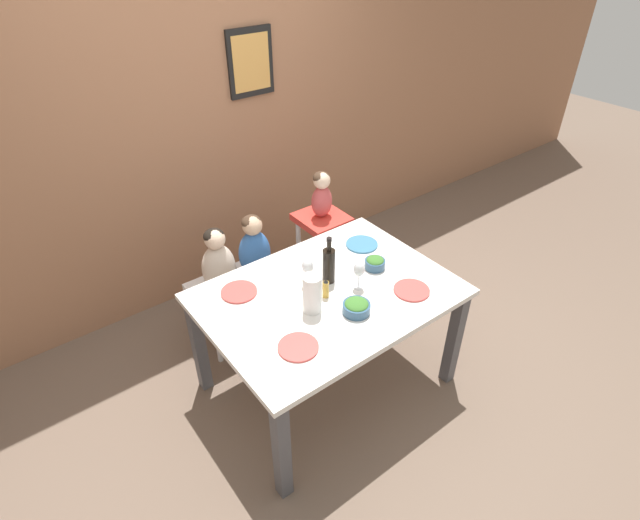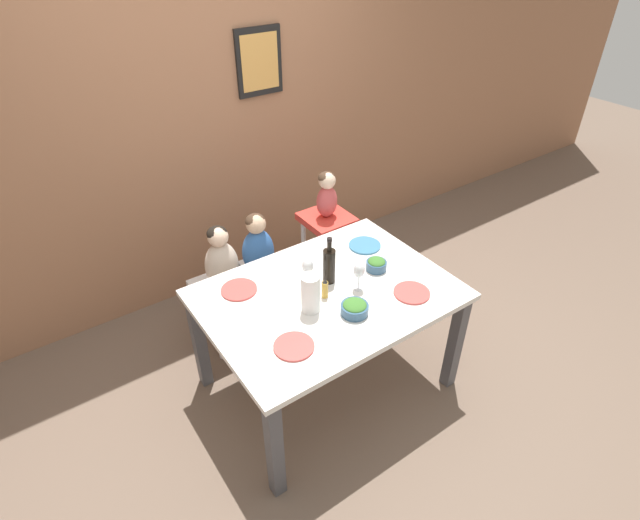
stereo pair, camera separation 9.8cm
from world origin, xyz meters
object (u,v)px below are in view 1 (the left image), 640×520
at_px(salad_bowl_large, 356,307).
at_px(dinner_plate_front_right, 412,290).
at_px(salad_bowl_small, 375,263).
at_px(dinner_plate_back_right, 362,244).
at_px(wine_glass_far, 307,267).
at_px(paper_towel_roll, 312,294).
at_px(person_child_center, 254,247).
at_px(chair_right_highchair, 322,235).
at_px(wine_bottle, 329,265).
at_px(person_child_left, 218,261).
at_px(person_baby_right, 322,193).
at_px(dinner_plate_back_left, 239,292).
at_px(dinner_plate_front_left, 298,347).
at_px(wine_glass_near, 359,270).
at_px(chair_far_left, 223,297).
at_px(chair_far_center, 257,282).

relative_size(salad_bowl_large, dinner_plate_front_right, 0.73).
height_order(salad_bowl_small, dinner_plate_back_right, salad_bowl_small).
bearing_deg(wine_glass_far, dinner_plate_back_right, 12.77).
distance_m(paper_towel_roll, salad_bowl_large, 0.25).
distance_m(person_child_center, salad_bowl_large, 0.97).
xyz_separation_m(chair_right_highchair, wine_bottle, (-0.45, -0.65, 0.31)).
bearing_deg(person_child_left, person_baby_right, 0.03).
xyz_separation_m(salad_bowl_small, dinner_plate_back_left, (-0.77, 0.29, -0.03)).
distance_m(chair_right_highchair, dinner_plate_front_left, 1.35).
xyz_separation_m(person_baby_right, dinner_plate_front_right, (-0.14, -1.01, -0.15)).
relative_size(chair_right_highchair, wine_glass_far, 4.11).
relative_size(paper_towel_roll, salad_bowl_small, 1.82).
relative_size(wine_bottle, wine_glass_near, 1.70).
xyz_separation_m(wine_glass_near, salad_bowl_large, (-0.15, -0.16, -0.09)).
height_order(wine_bottle, dinner_plate_front_left, wine_bottle).
xyz_separation_m(person_baby_right, dinner_plate_back_right, (-0.05, -0.49, -0.15)).
xyz_separation_m(salad_bowl_large, dinner_plate_front_left, (-0.40, -0.03, -0.03)).
distance_m(paper_towel_roll, wine_glass_far, 0.23).
bearing_deg(wine_glass_near, chair_far_left, 120.98).
xyz_separation_m(chair_far_left, person_baby_right, (0.84, 0.00, 0.51)).
xyz_separation_m(person_child_center, person_baby_right, (0.57, 0.00, 0.22)).
relative_size(wine_bottle, dinner_plate_back_left, 1.45).
bearing_deg(person_child_left, chair_far_center, -0.15).
bearing_deg(person_baby_right, dinner_plate_front_left, -132.51).
height_order(chair_far_center, dinner_plate_back_left, dinner_plate_back_left).
bearing_deg(person_child_left, salad_bowl_large, -70.87).
height_order(chair_far_left, dinner_plate_back_right, dinner_plate_back_right).
relative_size(salad_bowl_small, dinner_plate_front_right, 0.60).
xyz_separation_m(chair_right_highchair, person_child_left, (-0.84, 0.00, 0.13)).
height_order(person_child_left, person_baby_right, person_baby_right).
relative_size(paper_towel_roll, dinner_plate_front_left, 1.09).
distance_m(chair_far_center, dinner_plate_back_left, 0.67).
relative_size(wine_glass_near, dinner_plate_back_right, 0.86).
bearing_deg(dinner_plate_back_right, wine_bottle, -157.77).
xyz_separation_m(wine_glass_near, dinner_plate_front_right, (0.22, -0.21, -0.12)).
relative_size(chair_far_left, dinner_plate_front_left, 2.28).
distance_m(person_child_center, salad_bowl_small, 0.84).
xyz_separation_m(chair_far_center, wine_bottle, (0.12, -0.65, 0.48)).
height_order(salad_bowl_large, salad_bowl_small, same).
bearing_deg(dinner_plate_back_left, wine_bottle, -25.20).
bearing_deg(wine_bottle, dinner_plate_back_left, 154.80).
relative_size(chair_right_highchair, dinner_plate_back_left, 3.52).
relative_size(salad_bowl_large, salad_bowl_small, 1.22).
xyz_separation_m(wine_glass_far, dinner_plate_front_right, (0.43, -0.41, -0.12)).
distance_m(chair_far_left, person_child_left, 0.29).
distance_m(chair_far_left, salad_bowl_small, 1.07).
xyz_separation_m(chair_right_highchair, person_child_center, (-0.57, 0.00, 0.13)).
distance_m(person_child_left, dinner_plate_back_left, 0.45).
relative_size(person_child_center, dinner_plate_back_right, 2.21).
distance_m(person_baby_right, dinner_plate_front_right, 1.03).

